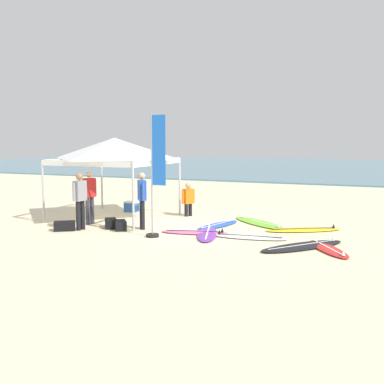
{
  "coord_description": "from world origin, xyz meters",
  "views": [
    {
      "loc": [
        5.86,
        -12.96,
        2.69
      ],
      "look_at": [
        0.21,
        0.53,
        1.0
      ],
      "focal_mm": 42.58,
      "sensor_mm": 36.0,
      "label": 1
    }
  ],
  "objects_px": {
    "surfboard_purple": "(207,234)",
    "canopy_tent": "(115,148)",
    "gear_bag_by_pole": "(65,226)",
    "surfboard_blue": "(218,225)",
    "person_blue": "(142,197)",
    "gear_bag_near_tent": "(111,223)",
    "surfboard_lime": "(259,223)",
    "cooler_box": "(132,206)",
    "person_orange": "(188,198)",
    "banner_flag": "(156,181)",
    "surfboard_yellow": "(304,230)",
    "person_grey": "(80,197)",
    "gear_bag_on_sand": "(120,225)",
    "surfboard_red": "(328,249)",
    "person_red": "(89,194)",
    "surfboard_black": "(303,246)",
    "surfboard_pink": "(195,232)",
    "surfboard_white": "(249,237)"
  },
  "relations": [
    {
      "from": "cooler_box",
      "to": "canopy_tent",
      "type": "bearing_deg",
      "value": -81.14
    },
    {
      "from": "surfboard_red",
      "to": "person_grey",
      "type": "xyz_separation_m",
      "value": [
        -7.12,
        -0.24,
        0.95
      ]
    },
    {
      "from": "surfboard_white",
      "to": "person_red",
      "type": "height_order",
      "value": "person_red"
    },
    {
      "from": "person_blue",
      "to": "gear_bag_near_tent",
      "type": "xyz_separation_m",
      "value": [
        -0.98,
        -0.21,
        -0.85
      ]
    },
    {
      "from": "canopy_tent",
      "to": "surfboard_white",
      "type": "height_order",
      "value": "canopy_tent"
    },
    {
      "from": "surfboard_yellow",
      "to": "person_grey",
      "type": "height_order",
      "value": "person_grey"
    },
    {
      "from": "surfboard_lime",
      "to": "surfboard_white",
      "type": "bearing_deg",
      "value": -82.37
    },
    {
      "from": "surfboard_yellow",
      "to": "gear_bag_by_pole",
      "type": "height_order",
      "value": "gear_bag_by_pole"
    },
    {
      "from": "gear_bag_on_sand",
      "to": "canopy_tent",
      "type": "bearing_deg",
      "value": 126.02
    },
    {
      "from": "cooler_box",
      "to": "person_red",
      "type": "bearing_deg",
      "value": -88.13
    },
    {
      "from": "person_red",
      "to": "surfboard_lime",
      "type": "bearing_deg",
      "value": 23.73
    },
    {
      "from": "surfboard_red",
      "to": "surfboard_pink",
      "type": "height_order",
      "value": "same"
    },
    {
      "from": "surfboard_purple",
      "to": "canopy_tent",
      "type": "bearing_deg",
      "value": 160.36
    },
    {
      "from": "canopy_tent",
      "to": "person_red",
      "type": "height_order",
      "value": "canopy_tent"
    },
    {
      "from": "canopy_tent",
      "to": "cooler_box",
      "type": "distance_m",
      "value": 2.64
    },
    {
      "from": "surfboard_black",
      "to": "surfboard_blue",
      "type": "height_order",
      "value": "same"
    },
    {
      "from": "person_grey",
      "to": "gear_bag_by_pole",
      "type": "bearing_deg",
      "value": -143.07
    },
    {
      "from": "surfboard_yellow",
      "to": "person_orange",
      "type": "height_order",
      "value": "person_orange"
    },
    {
      "from": "surfboard_white",
      "to": "surfboard_blue",
      "type": "bearing_deg",
      "value": 136.35
    },
    {
      "from": "person_grey",
      "to": "banner_flag",
      "type": "relative_size",
      "value": 0.5
    },
    {
      "from": "surfboard_red",
      "to": "person_blue",
      "type": "bearing_deg",
      "value": 173.79
    },
    {
      "from": "canopy_tent",
      "to": "surfboard_purple",
      "type": "height_order",
      "value": "canopy_tent"
    },
    {
      "from": "surfboard_purple",
      "to": "surfboard_blue",
      "type": "height_order",
      "value": "same"
    },
    {
      "from": "surfboard_purple",
      "to": "surfboard_yellow",
      "type": "bearing_deg",
      "value": 34.7
    },
    {
      "from": "person_blue",
      "to": "surfboard_pink",
      "type": "bearing_deg",
      "value": -0.17
    },
    {
      "from": "gear_bag_by_pole",
      "to": "surfboard_blue",
      "type": "bearing_deg",
      "value": 31.42
    },
    {
      "from": "person_grey",
      "to": "person_orange",
      "type": "distance_m",
      "value": 4.06
    },
    {
      "from": "person_blue",
      "to": "gear_bag_by_pole",
      "type": "xyz_separation_m",
      "value": [
        -2.01,
        -1.12,
        -0.85
      ]
    },
    {
      "from": "surfboard_lime",
      "to": "surfboard_pink",
      "type": "relative_size",
      "value": 1.16
    },
    {
      "from": "person_orange",
      "to": "gear_bag_on_sand",
      "type": "height_order",
      "value": "person_orange"
    },
    {
      "from": "person_grey",
      "to": "gear_bag_near_tent",
      "type": "height_order",
      "value": "person_grey"
    },
    {
      "from": "surfboard_yellow",
      "to": "gear_bag_on_sand",
      "type": "height_order",
      "value": "gear_bag_on_sand"
    },
    {
      "from": "surfboard_lime",
      "to": "gear_bag_on_sand",
      "type": "bearing_deg",
      "value": -144.47
    },
    {
      "from": "canopy_tent",
      "to": "person_blue",
      "type": "relative_size",
      "value": 2.01
    },
    {
      "from": "surfboard_white",
      "to": "surfboard_blue",
      "type": "distance_m",
      "value": 1.91
    },
    {
      "from": "canopy_tent",
      "to": "surfboard_red",
      "type": "xyz_separation_m",
      "value": [
        7.25,
        -1.91,
        -2.35
      ]
    },
    {
      "from": "surfboard_lime",
      "to": "cooler_box",
      "type": "bearing_deg",
      "value": 173.46
    },
    {
      "from": "surfboard_purple",
      "to": "surfboard_blue",
      "type": "xyz_separation_m",
      "value": [
        -0.18,
        1.38,
        0.0
      ]
    },
    {
      "from": "surfboard_lime",
      "to": "surfboard_white",
      "type": "distance_m",
      "value": 2.22
    },
    {
      "from": "person_orange",
      "to": "banner_flag",
      "type": "distance_m",
      "value": 3.72
    },
    {
      "from": "gear_bag_near_tent",
      "to": "gear_bag_on_sand",
      "type": "distance_m",
      "value": 0.47
    },
    {
      "from": "gear_bag_by_pole",
      "to": "surfboard_black",
      "type": "bearing_deg",
      "value": 4.9
    },
    {
      "from": "person_grey",
      "to": "surfboard_red",
      "type": "bearing_deg",
      "value": 1.92
    },
    {
      "from": "surfboard_yellow",
      "to": "surfboard_blue",
      "type": "xyz_separation_m",
      "value": [
        -2.59,
        -0.29,
        0.0
      ]
    },
    {
      "from": "surfboard_yellow",
      "to": "person_red",
      "type": "relative_size",
      "value": 1.35
    },
    {
      "from": "surfboard_pink",
      "to": "banner_flag",
      "type": "height_order",
      "value": "banner_flag"
    },
    {
      "from": "surfboard_yellow",
      "to": "surfboard_blue",
      "type": "distance_m",
      "value": 2.61
    },
    {
      "from": "surfboard_black",
      "to": "person_red",
      "type": "xyz_separation_m",
      "value": [
        -6.77,
        0.55,
        0.95
      ]
    },
    {
      "from": "canopy_tent",
      "to": "surfboard_yellow",
      "type": "bearing_deg",
      "value": 2.54
    },
    {
      "from": "surfboard_yellow",
      "to": "person_grey",
      "type": "distance_m",
      "value": 6.71
    }
  ]
}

